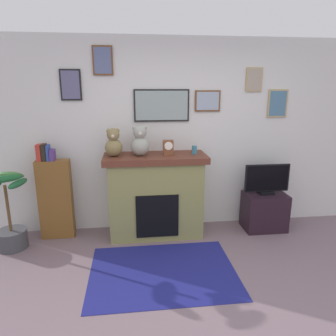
{
  "coord_description": "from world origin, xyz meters",
  "views": [
    {
      "loc": [
        -0.69,
        -2.23,
        1.97
      ],
      "look_at": [
        -0.22,
        1.68,
        0.93
      ],
      "focal_mm": 33.1,
      "sensor_mm": 36.0,
      "label": 1
    }
  ],
  "objects_px": {
    "mantel_clock": "(168,148)",
    "teddy_bear_cream": "(140,142)",
    "potted_plant": "(9,222)",
    "candle_jar": "(194,150)",
    "fireplace": "(156,195)",
    "television": "(267,180)",
    "tv_stand": "(264,211)",
    "teddy_bear_tan": "(113,144)",
    "bookshelf": "(55,197)"
  },
  "relations": [
    {
      "from": "potted_plant",
      "to": "television",
      "type": "distance_m",
      "value": 3.38
    },
    {
      "from": "tv_stand",
      "to": "teddy_bear_cream",
      "type": "bearing_deg",
      "value": 179.38
    },
    {
      "from": "potted_plant",
      "to": "television",
      "type": "xyz_separation_m",
      "value": [
        3.36,
        0.16,
        0.37
      ]
    },
    {
      "from": "fireplace",
      "to": "television",
      "type": "relative_size",
      "value": 2.13
    },
    {
      "from": "fireplace",
      "to": "teddy_bear_tan",
      "type": "xyz_separation_m",
      "value": [
        -0.53,
        -0.02,
        0.71
      ]
    },
    {
      "from": "fireplace",
      "to": "mantel_clock",
      "type": "height_order",
      "value": "mantel_clock"
    },
    {
      "from": "fireplace",
      "to": "bookshelf",
      "type": "distance_m",
      "value": 1.32
    },
    {
      "from": "fireplace",
      "to": "television",
      "type": "xyz_separation_m",
      "value": [
        1.53,
        -0.04,
        0.17
      ]
    },
    {
      "from": "mantel_clock",
      "to": "teddy_bear_tan",
      "type": "height_order",
      "value": "teddy_bear_tan"
    },
    {
      "from": "potted_plant",
      "to": "fireplace",
      "type": "bearing_deg",
      "value": 6.16
    },
    {
      "from": "potted_plant",
      "to": "tv_stand",
      "type": "relative_size",
      "value": 1.71
    },
    {
      "from": "mantel_clock",
      "to": "teddy_bear_cream",
      "type": "distance_m",
      "value": 0.37
    },
    {
      "from": "tv_stand",
      "to": "candle_jar",
      "type": "relative_size",
      "value": 5.05
    },
    {
      "from": "television",
      "to": "teddy_bear_cream",
      "type": "height_order",
      "value": "teddy_bear_cream"
    },
    {
      "from": "tv_stand",
      "to": "teddy_bear_cream",
      "type": "height_order",
      "value": "teddy_bear_cream"
    },
    {
      "from": "fireplace",
      "to": "teddy_bear_tan",
      "type": "relative_size",
      "value": 3.73
    },
    {
      "from": "fireplace",
      "to": "television",
      "type": "distance_m",
      "value": 1.54
    },
    {
      "from": "bookshelf",
      "to": "candle_jar",
      "type": "distance_m",
      "value": 1.92
    },
    {
      "from": "potted_plant",
      "to": "candle_jar",
      "type": "height_order",
      "value": "candle_jar"
    },
    {
      "from": "television",
      "to": "teddy_bear_tan",
      "type": "distance_m",
      "value": 2.13
    },
    {
      "from": "bookshelf",
      "to": "television",
      "type": "distance_m",
      "value": 2.85
    },
    {
      "from": "bookshelf",
      "to": "teddy_bear_tan",
      "type": "bearing_deg",
      "value": -5.87
    },
    {
      "from": "fireplace",
      "to": "tv_stand",
      "type": "xyz_separation_m",
      "value": [
        1.53,
        -0.04,
        -0.3
      ]
    },
    {
      "from": "fireplace",
      "to": "teddy_bear_tan",
      "type": "bearing_deg",
      "value": -178.02
    },
    {
      "from": "fireplace",
      "to": "tv_stand",
      "type": "relative_size",
      "value": 2.32
    },
    {
      "from": "candle_jar",
      "to": "fireplace",
      "type": "bearing_deg",
      "value": 178.02
    },
    {
      "from": "tv_stand",
      "to": "teddy_bear_cream",
      "type": "relative_size",
      "value": 1.47
    },
    {
      "from": "bookshelf",
      "to": "television",
      "type": "relative_size",
      "value": 2.03
    },
    {
      "from": "fireplace",
      "to": "candle_jar",
      "type": "height_order",
      "value": "candle_jar"
    },
    {
      "from": "potted_plant",
      "to": "candle_jar",
      "type": "relative_size",
      "value": 8.65
    },
    {
      "from": "fireplace",
      "to": "candle_jar",
      "type": "bearing_deg",
      "value": -1.98
    },
    {
      "from": "television",
      "to": "candle_jar",
      "type": "height_order",
      "value": "candle_jar"
    },
    {
      "from": "bookshelf",
      "to": "tv_stand",
      "type": "xyz_separation_m",
      "value": [
        2.85,
        -0.1,
        -0.31
      ]
    },
    {
      "from": "bookshelf",
      "to": "teddy_bear_cream",
      "type": "height_order",
      "value": "teddy_bear_cream"
    },
    {
      "from": "fireplace",
      "to": "potted_plant",
      "type": "xyz_separation_m",
      "value": [
        -1.82,
        -0.2,
        -0.2
      ]
    },
    {
      "from": "tv_stand",
      "to": "television",
      "type": "height_order",
      "value": "television"
    },
    {
      "from": "television",
      "to": "mantel_clock",
      "type": "relative_size",
      "value": 3.26
    },
    {
      "from": "television",
      "to": "teddy_bear_cream",
      "type": "relative_size",
      "value": 1.6
    },
    {
      "from": "fireplace",
      "to": "mantel_clock",
      "type": "relative_size",
      "value": 6.95
    },
    {
      "from": "fireplace",
      "to": "tv_stand",
      "type": "height_order",
      "value": "fireplace"
    },
    {
      "from": "potted_plant",
      "to": "candle_jar",
      "type": "xyz_separation_m",
      "value": [
        2.34,
        0.18,
        0.81
      ]
    },
    {
      "from": "fireplace",
      "to": "teddy_bear_cream",
      "type": "distance_m",
      "value": 0.75
    },
    {
      "from": "television",
      "to": "teddy_bear_tan",
      "type": "bearing_deg",
      "value": 179.44
    },
    {
      "from": "candle_jar",
      "to": "teddy_bear_cream",
      "type": "bearing_deg",
      "value": -179.96
    },
    {
      "from": "bookshelf",
      "to": "television",
      "type": "xyz_separation_m",
      "value": [
        2.85,
        -0.1,
        0.16
      ]
    },
    {
      "from": "tv_stand",
      "to": "candle_jar",
      "type": "height_order",
      "value": "candle_jar"
    },
    {
      "from": "mantel_clock",
      "to": "tv_stand",
      "type": "bearing_deg",
      "value": -0.75
    },
    {
      "from": "candle_jar",
      "to": "teddy_bear_tan",
      "type": "distance_m",
      "value": 1.04
    },
    {
      "from": "tv_stand",
      "to": "mantel_clock",
      "type": "distance_m",
      "value": 1.66
    },
    {
      "from": "fireplace",
      "to": "mantel_clock",
      "type": "xyz_separation_m",
      "value": [
        0.17,
        -0.02,
        0.64
      ]
    }
  ]
}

